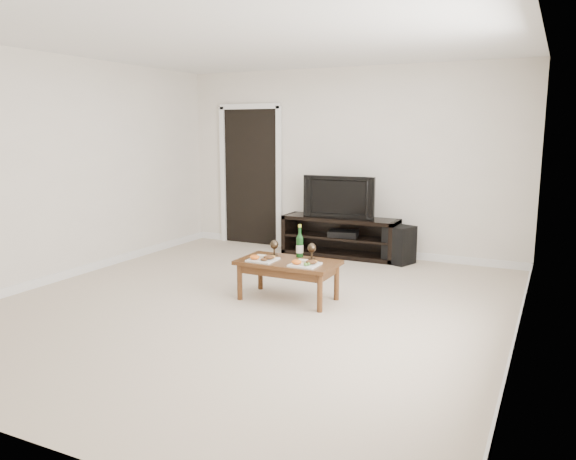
{
  "coord_description": "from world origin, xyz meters",
  "views": [
    {
      "loc": [
        2.73,
        -4.75,
        1.77
      ],
      "look_at": [
        0.15,
        0.54,
        0.7
      ],
      "focal_mm": 35.0,
      "sensor_mm": 36.0,
      "label": 1
    }
  ],
  "objects_px": {
    "media_console": "(340,237)",
    "coffee_table": "(288,280)",
    "subwoofer": "(399,245)",
    "television": "(341,196)"
  },
  "relations": [
    {
      "from": "subwoofer",
      "to": "coffee_table",
      "type": "xyz_separation_m",
      "value": [
        -0.61,
        -2.1,
        -0.04
      ]
    },
    {
      "from": "media_console",
      "to": "coffee_table",
      "type": "xyz_separation_m",
      "value": [
        0.24,
        -2.16,
        -0.07
      ]
    },
    {
      "from": "media_console",
      "to": "coffee_table",
      "type": "distance_m",
      "value": 2.18
    },
    {
      "from": "media_console",
      "to": "television",
      "type": "height_order",
      "value": "television"
    },
    {
      "from": "media_console",
      "to": "subwoofer",
      "type": "bearing_deg",
      "value": -4.47
    },
    {
      "from": "subwoofer",
      "to": "coffee_table",
      "type": "distance_m",
      "value": 2.19
    },
    {
      "from": "television",
      "to": "subwoofer",
      "type": "relative_size",
      "value": 2.01
    },
    {
      "from": "media_console",
      "to": "television",
      "type": "distance_m",
      "value": 0.57
    },
    {
      "from": "television",
      "to": "coffee_table",
      "type": "height_order",
      "value": "television"
    },
    {
      "from": "subwoofer",
      "to": "coffee_table",
      "type": "relative_size",
      "value": 0.49
    }
  ]
}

